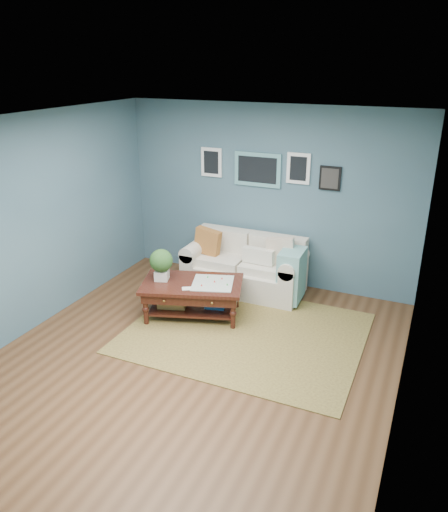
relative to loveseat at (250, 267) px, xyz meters
The scene contains 4 objects.
room_shell 2.20m from the loveseat, 87.41° to the right, with size 5.00×5.02×2.70m.
area_rug 1.34m from the loveseat, 70.99° to the right, with size 2.91×2.33×0.01m, color brown.
loveseat is the anchor object (origin of this frame).
coffee_table 1.19m from the loveseat, 113.71° to the right, with size 1.50×1.15×0.93m.
Camera 1 is at (2.34, -4.40, 3.28)m, focal length 35.00 mm.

